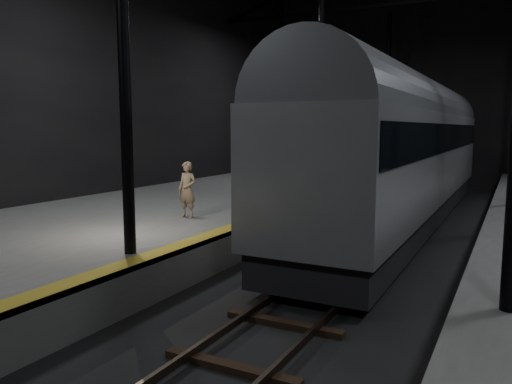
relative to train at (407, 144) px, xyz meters
The scene contains 6 objects.
ground 7.91m from the train, 90.00° to the right, with size 44.00×44.00×0.00m, color black.
platform_left 10.76m from the train, 135.98° to the right, with size 9.00×43.80×1.00m, color #51514F.
tactile_strip 8.23m from the train, 114.15° to the right, with size 0.50×43.80×0.01m, color olive.
track 7.88m from the train, 90.00° to the right, with size 2.40×43.00×0.24m.
train is the anchor object (origin of this frame).
woman 8.84m from the train, 127.08° to the right, with size 0.64×0.42×1.76m, color #907658.
Camera 1 is at (3.80, -12.37, 3.79)m, focal length 35.00 mm.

